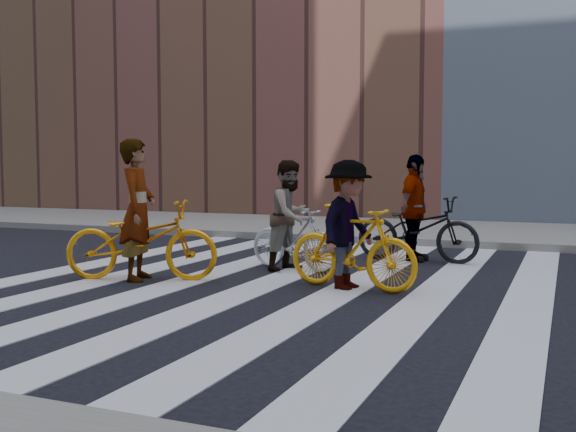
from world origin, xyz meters
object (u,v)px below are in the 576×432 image
Objects in this scene: bike_yellow_right at (352,247)px; rider_mid at (291,215)px; rider_right at (348,225)px; rider_left at (138,210)px; rider_rear at (414,208)px; bike_silver_mid at (294,238)px; bike_dark_rear at (417,229)px; bike_yellow_left at (141,240)px.

rider_mid reaches higher than bike_yellow_right.
rider_right is at bearing 101.66° from bike_yellow_right.
rider_rear is at bearing -62.11° from rider_left.
rider_left is (-2.95, -0.44, 0.43)m from bike_yellow_right.
bike_silver_mid is 0.98× the size of rider_right.
bike_dark_rear reaches higher than bike_silver_mid.
rider_left reaches higher than rider_rear.
bike_yellow_right is at bearing -100.45° from rider_left.
rider_rear is (-0.05, 0.00, 0.34)m from bike_dark_rear.
rider_mid is (-1.35, 1.21, 0.29)m from bike_yellow_right.
bike_yellow_left is at bearing 110.23° from bike_yellow_right.
bike_yellow_left is 2.93m from bike_yellow_right.
rider_rear reaches higher than bike_yellow_left.
rider_rear reaches higher than bike_yellow_right.
bike_yellow_right is at bearing -78.34° from rider_right.
rider_left is at bearing 142.68° from bike_dark_rear.
rider_mid is at bearing 144.17° from rider_rear.
bike_yellow_left is 1.27× the size of rider_mid.
rider_rear is at bearing 7.17° from rider_right.
rider_left is at bearing 143.14° from rider_rear.
rider_left is at bearing 151.90° from rider_mid.
bike_silver_mid is at bearing 144.17° from bike_dark_rear.
bike_yellow_left is 2.30m from bike_silver_mid.
rider_left reaches higher than rider_right.
rider_right is 2.90m from rider_rear.
rider_mid is (1.55, 1.65, 0.28)m from bike_yellow_left.
bike_silver_mid is at bearing 58.65° from bike_yellow_right.
bike_silver_mid is (1.60, 1.65, -0.07)m from bike_yellow_left.
rider_right is (1.30, -1.21, -0.01)m from rider_mid.
bike_yellow_right reaches higher than bike_silver_mid.
rider_left reaches higher than bike_yellow_left.
bike_dark_rear is at bearing -26.05° from bike_silver_mid.
rider_left is (-0.05, -0.00, 0.42)m from bike_yellow_left.
bike_yellow_left is 2.90m from rider_right.
bike_dark_rear is 1.24× the size of rider_mid.
bike_silver_mid is 0.89× the size of bike_yellow_right.
rider_rear reaches higher than rider_mid.
bike_yellow_right is 1.02× the size of rider_rear.
rider_right is at bearing -100.16° from bike_yellow_left.
rider_mid is (-1.57, -1.68, 0.29)m from bike_dark_rear.
rider_left is at bearing 151.02° from bike_silver_mid.
rider_mid is (1.60, 1.65, -0.14)m from rider_left.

